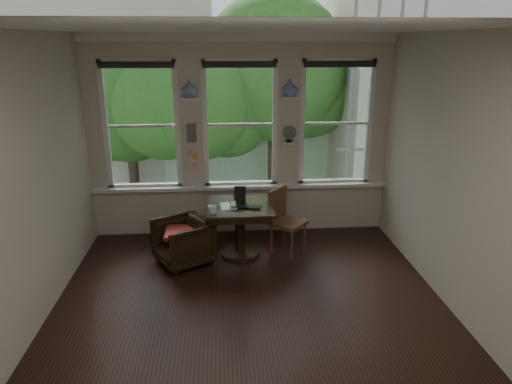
{
  "coord_description": "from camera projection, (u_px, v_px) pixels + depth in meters",
  "views": [
    {
      "loc": [
        -0.29,
        -4.54,
        2.89
      ],
      "look_at": [
        0.13,
        0.9,
        1.08
      ],
      "focal_mm": 32.0,
      "sensor_mm": 36.0,
      "label": 1
    }
  ],
  "objects": [
    {
      "name": "ground",
      "position": [
        251.0,
        306.0,
        5.23
      ],
      "size": [
        4.5,
        4.5,
        0.0
      ],
      "primitive_type": "plane",
      "color": "black",
      "rests_on": "ground"
    },
    {
      "name": "ceiling",
      "position": [
        249.0,
        29.0,
        4.28
      ],
      "size": [
        4.5,
        4.5,
        0.0
      ],
      "primitive_type": "plane",
      "rotation": [
        3.14,
        0.0,
        0.0
      ],
      "color": "silver",
      "rests_on": "ground"
    },
    {
      "name": "wall_back",
      "position": [
        240.0,
        138.0,
        6.89
      ],
      "size": [
        4.5,
        0.0,
        4.5
      ],
      "primitive_type": "plane",
      "rotation": [
        1.57,
        0.0,
        0.0
      ],
      "color": "beige",
      "rests_on": "ground"
    },
    {
      "name": "wall_front",
      "position": [
        275.0,
        295.0,
        2.63
      ],
      "size": [
        4.5,
        0.0,
        4.5
      ],
      "primitive_type": "plane",
      "rotation": [
        -1.57,
        0.0,
        0.0
      ],
      "color": "beige",
      "rests_on": "ground"
    },
    {
      "name": "wall_left",
      "position": [
        27.0,
        186.0,
        4.59
      ],
      "size": [
        0.0,
        4.5,
        4.5
      ],
      "primitive_type": "plane",
      "rotation": [
        1.57,
        0.0,
        1.57
      ],
      "color": "beige",
      "rests_on": "ground"
    },
    {
      "name": "wall_right",
      "position": [
        458.0,
        176.0,
        4.92
      ],
      "size": [
        0.0,
        4.5,
        4.5
      ],
      "primitive_type": "plane",
      "rotation": [
        1.57,
        0.0,
        -1.57
      ],
      "color": "beige",
      "rests_on": "ground"
    },
    {
      "name": "window_left",
      "position": [
        142.0,
        126.0,
        6.72
      ],
      "size": [
        1.1,
        0.12,
        1.9
      ],
      "primitive_type": null,
      "color": "white",
      "rests_on": "ground"
    },
    {
      "name": "window_center",
      "position": [
        240.0,
        124.0,
        6.82
      ],
      "size": [
        1.1,
        0.12,
        1.9
      ],
      "primitive_type": null,
      "color": "white",
      "rests_on": "ground"
    },
    {
      "name": "window_right",
      "position": [
        335.0,
        123.0,
        6.93
      ],
      "size": [
        1.1,
        0.12,
        1.9
      ],
      "primitive_type": null,
      "color": "white",
      "rests_on": "ground"
    },
    {
      "name": "shelf_left",
      "position": [
        190.0,
        99.0,
        6.55
      ],
      "size": [
        0.26,
        0.16,
        0.03
      ],
      "primitive_type": "cube",
      "color": "white",
      "rests_on": "ground"
    },
    {
      "name": "shelf_right",
      "position": [
        290.0,
        98.0,
        6.66
      ],
      "size": [
        0.26,
        0.16,
        0.03
      ],
      "primitive_type": "cube",
      "color": "white",
      "rests_on": "ground"
    },
    {
      "name": "intercom",
      "position": [
        191.0,
        133.0,
        6.73
      ],
      "size": [
        0.14,
        0.06,
        0.28
      ],
      "primitive_type": "cube",
      "color": "#59544F",
      "rests_on": "ground"
    },
    {
      "name": "sticky_notes",
      "position": [
        193.0,
        156.0,
        6.85
      ],
      "size": [
        0.16,
        0.01,
        0.24
      ],
      "primitive_type": null,
      "color": "pink",
      "rests_on": "ground"
    },
    {
      "name": "desk_fan",
      "position": [
        289.0,
        136.0,
        6.82
      ],
      "size": [
        0.2,
        0.2,
        0.24
      ],
      "primitive_type": null,
      "color": "#59544F",
      "rests_on": "ground"
    },
    {
      "name": "vase_left",
      "position": [
        189.0,
        89.0,
        6.5
      ],
      "size": [
        0.24,
        0.24,
        0.25
      ],
      "primitive_type": "imported",
      "color": "silver",
      "rests_on": "shelf_left"
    },
    {
      "name": "vase_right",
      "position": [
        290.0,
        88.0,
        6.61
      ],
      "size": [
        0.24,
        0.24,
        0.25
      ],
      "primitive_type": "imported",
      "color": "silver",
      "rests_on": "shelf_right"
    },
    {
      "name": "table",
      "position": [
        240.0,
        230.0,
        6.37
      ],
      "size": [
        0.9,
        0.9,
        0.75
      ],
      "primitive_type": null,
      "color": "black",
      "rests_on": "ground"
    },
    {
      "name": "armchair_left",
      "position": [
        183.0,
        242.0,
        6.15
      ],
      "size": [
        0.93,
        0.92,
        0.63
      ],
      "primitive_type": "imported",
      "rotation": [
        0.0,
        0.0,
        -1.05
      ],
      "color": "black",
      "rests_on": "ground"
    },
    {
      "name": "cushion_red",
      "position": [
        183.0,
        233.0,
        6.1
      ],
      "size": [
        0.45,
        0.45,
        0.06
      ],
      "primitive_type": "cube",
      "color": "maroon",
      "rests_on": "armchair_left"
    },
    {
      "name": "side_chair_right",
      "position": [
        288.0,
        222.0,
        6.42
      ],
      "size": [
        0.59,
        0.59,
        0.92
      ],
      "primitive_type": null,
      "rotation": [
        0.0,
        0.0,
        0.86
      ],
      "color": "#412E17",
      "rests_on": "ground"
    },
    {
      "name": "laptop",
      "position": [
        248.0,
        208.0,
        6.1
      ],
      "size": [
        0.36,
        0.28,
        0.03
      ],
      "primitive_type": "imported",
      "rotation": [
        0.0,
        0.0,
        -0.26
      ],
      "color": "black",
      "rests_on": "table"
    },
    {
      "name": "mug",
      "position": [
        212.0,
        209.0,
        5.94
      ],
      "size": [
        0.12,
        0.12,
        0.1
      ],
      "primitive_type": "imported",
      "rotation": [
        0.0,
        0.0,
        -0.12
      ],
      "color": "white",
      "rests_on": "table"
    },
    {
      "name": "drinking_glass",
      "position": [
        234.0,
        205.0,
        6.13
      ],
      "size": [
        0.11,
        0.11,
        0.09
      ],
      "primitive_type": "imported",
      "rotation": [
        0.0,
        0.0,
        0.03
      ],
      "color": "white",
      "rests_on": "table"
    },
    {
      "name": "tablet",
      "position": [
        240.0,
        194.0,
        6.35
      ],
      "size": [
        0.17,
        0.1,
        0.22
      ],
      "primitive_type": "cube",
      "rotation": [
        -0.26,
        0.0,
        -0.14
      ],
      "color": "black",
      "rests_on": "table"
    },
    {
      "name": "papers",
      "position": [
        229.0,
        206.0,
        6.21
      ],
      "size": [
        0.24,
        0.31,
        0.0
      ],
      "primitive_type": "cube",
      "rotation": [
        0.0,
        0.0,
        0.07
      ],
      "color": "silver",
      "rests_on": "table"
    }
  ]
}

